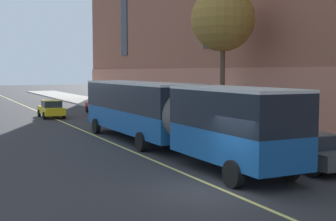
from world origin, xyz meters
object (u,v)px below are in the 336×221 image
(parked_car_silver_6, at_px, (174,122))
(parked_car_green_7, at_px, (126,111))
(taxi_cab, at_px, (51,109))
(parked_car_darkgray_3, at_px, (222,133))
(street_tree_far_uptown, at_px, (223,20))
(parked_car_red_4, at_px, (99,105))
(parked_car_darkgray_5, at_px, (308,151))
(fire_hydrant, at_px, (157,117))
(city_bus, at_px, (164,111))

(parked_car_silver_6, distance_m, parked_car_green_7, 9.25)
(taxi_cab, bearing_deg, parked_car_darkgray_3, -76.51)
(taxi_cab, bearing_deg, parked_car_silver_6, -70.64)
(parked_car_darkgray_3, height_order, parked_car_green_7, same)
(parked_car_silver_6, bearing_deg, taxi_cab, 109.36)
(street_tree_far_uptown, bearing_deg, parked_car_green_7, 109.23)
(parked_car_red_4, relative_size, street_tree_far_uptown, 0.45)
(parked_car_darkgray_5, relative_size, fire_hydrant, 6.05)
(parked_car_darkgray_5, bearing_deg, city_bus, 115.82)
(street_tree_far_uptown, bearing_deg, taxi_cab, 119.80)
(parked_car_darkgray_5, height_order, street_tree_far_uptown, street_tree_far_uptown)
(parked_car_darkgray_3, distance_m, taxi_cab, 21.14)
(city_bus, bearing_deg, parked_car_silver_6, 59.34)
(parked_car_darkgray_3, bearing_deg, taxi_cab, 103.49)
(parked_car_darkgray_3, height_order, parked_car_darkgray_5, same)
(parked_car_red_4, relative_size, fire_hydrant, 5.99)
(fire_hydrant, bearing_deg, parked_car_red_4, 98.58)
(parked_car_darkgray_3, relative_size, parked_car_silver_6, 0.96)
(taxi_cab, distance_m, fire_hydrant, 10.51)
(city_bus, relative_size, taxi_cab, 4.36)
(taxi_cab, relative_size, fire_hydrant, 6.25)
(street_tree_far_uptown, height_order, fire_hydrant, street_tree_far_uptown)
(parked_car_darkgray_3, xyz_separation_m, taxi_cab, (-4.93, 20.56, -0.00))
(city_bus, xyz_separation_m, fire_hydrant, (4.99, 11.93, -1.54))
(parked_car_silver_6, height_order, taxi_cab, same)
(parked_car_silver_6, bearing_deg, city_bus, -120.66)
(parked_car_red_4, height_order, taxi_cab, same)
(parked_car_red_4, bearing_deg, parked_car_green_7, -90.33)
(parked_car_silver_6, height_order, street_tree_far_uptown, street_tree_far_uptown)
(parked_car_red_4, xyz_separation_m, parked_car_darkgray_5, (-0.03, -29.33, 0.00))
(parked_car_red_4, relative_size, parked_car_darkgray_5, 0.99)
(parked_car_darkgray_5, height_order, taxi_cab, same)
(parked_car_red_4, distance_m, fire_hydrant, 10.52)
(parked_car_silver_6, bearing_deg, parked_car_red_4, 89.61)
(parked_car_darkgray_5, xyz_separation_m, taxi_cab, (-5.15, 26.98, -0.00))
(parked_car_darkgray_3, xyz_separation_m, parked_car_green_7, (0.21, 15.39, 0.00))
(city_bus, relative_size, parked_car_darkgray_5, 4.50)
(city_bus, xyz_separation_m, parked_car_darkgray_5, (3.39, -7.00, -1.26))
(parked_car_silver_6, relative_size, fire_hydrant, 6.67)
(taxi_cab, height_order, fire_hydrant, taxi_cab)
(city_bus, distance_m, taxi_cab, 20.10)
(street_tree_far_uptown, bearing_deg, parked_car_darkgray_5, -105.60)
(parked_car_red_4, bearing_deg, city_bus, -98.70)
(parked_car_green_7, distance_m, street_tree_far_uptown, 12.35)
(city_bus, distance_m, street_tree_far_uptown, 10.12)
(parked_car_green_7, relative_size, taxi_cab, 1.05)
(parked_car_darkgray_3, distance_m, fire_hydrant, 12.64)
(city_bus, relative_size, parked_car_green_7, 4.15)
(parked_car_green_7, xyz_separation_m, fire_hydrant, (1.61, -2.89, -0.29))
(parked_car_darkgray_5, bearing_deg, parked_car_green_7, 90.04)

